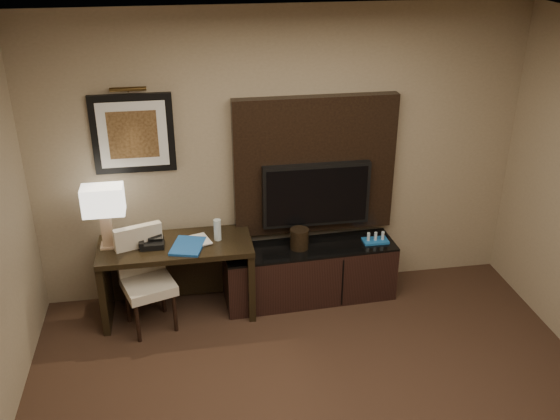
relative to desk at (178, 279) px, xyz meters
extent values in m
cube|color=silver|center=(1.01, -2.15, 2.34)|extent=(4.50, 5.00, 0.01)
cube|color=gray|center=(1.01, 0.35, 0.99)|extent=(4.50, 0.01, 2.70)
cube|color=black|center=(0.00, 0.00, 0.00)|extent=(1.36, 0.59, 0.72)
cube|color=black|center=(1.23, 0.05, -0.08)|extent=(1.63, 0.52, 0.55)
cube|color=black|center=(1.31, 0.29, 0.91)|extent=(1.50, 0.12, 1.30)
cube|color=black|center=(1.31, 0.19, 0.66)|extent=(1.00, 0.08, 0.60)
cube|color=black|center=(-0.29, 0.33, 1.29)|extent=(0.70, 0.04, 0.70)
cylinder|color=#412F15|center=(-0.29, 0.29, 1.69)|extent=(0.04, 0.04, 0.30)
cube|color=#174C9B|center=(0.11, -0.08, 0.37)|extent=(0.34, 0.40, 0.02)
imported|color=#B29F8C|center=(0.13, -0.02, 0.48)|extent=(0.17, 0.07, 0.23)
cylinder|color=silver|center=(0.38, 0.02, 0.46)|extent=(0.07, 0.07, 0.20)
cylinder|color=black|center=(1.13, 0.05, 0.29)|extent=(0.22, 0.22, 0.19)
camera|label=1|loc=(0.12, -4.93, 3.00)|focal=40.00mm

